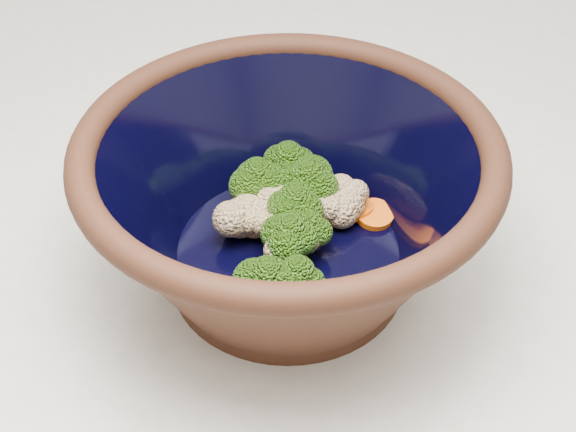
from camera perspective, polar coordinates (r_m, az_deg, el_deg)
name	(u,v)px	position (r m, az deg, el deg)	size (l,w,h in m)	color
mixing_bowl	(288,203)	(0.62, 0.00, 0.95)	(0.40, 0.40, 0.14)	black
vegetable_pile	(291,216)	(0.64, 0.20, 0.03)	(0.14, 0.19, 0.06)	#608442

